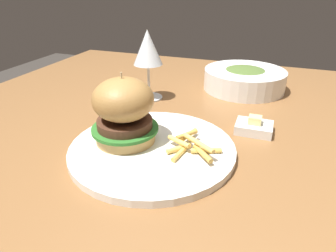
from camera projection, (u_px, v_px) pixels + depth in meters
dining_table at (217, 143)px, 0.75m from camera, size 1.36×1.00×0.74m
main_plate at (152, 149)px, 0.56m from camera, size 0.31×0.31×0.01m
burger_sandwich at (124, 111)px, 0.55m from camera, size 0.13×0.13×0.13m
fries_pile at (191, 145)px, 0.53m from camera, size 0.10×0.11×0.03m
wine_glass at (148, 50)px, 0.75m from camera, size 0.07×0.07×0.18m
butter_dish at (254, 127)px, 0.63m from camera, size 0.08×0.06×0.04m
soup_bowl at (244, 79)px, 0.86m from camera, size 0.23×0.23×0.06m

